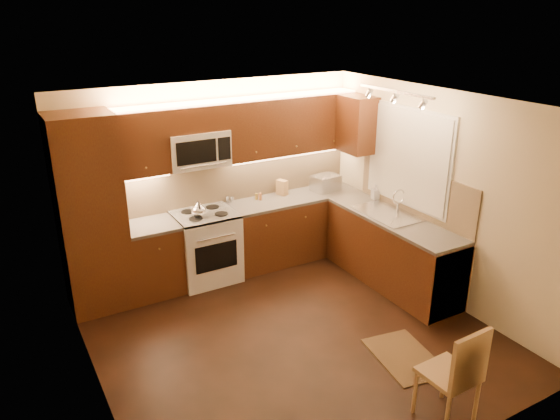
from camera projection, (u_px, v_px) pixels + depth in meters
floor at (293, 335)px, 5.80m from camera, size 4.00×4.00×0.01m
ceiling at (296, 105)px, 4.91m from camera, size 4.00×4.00×0.01m
wall_back at (215, 178)px, 6.98m from camera, size 4.00×0.01×2.50m
wall_front at (442, 327)px, 3.74m from camera, size 4.00×0.01×2.50m
wall_left at (88, 276)px, 4.43m from camera, size 0.01×4.00×2.50m
wall_right at (439, 197)px, 6.29m from camera, size 0.01×4.00×2.50m
pantry at (91, 215)px, 6.00m from camera, size 0.70×0.60×2.30m
base_cab_back_left at (153, 260)px, 6.57m from camera, size 0.62×0.60×0.86m
counter_back_left at (150, 226)px, 6.41m from camera, size 0.62×0.60×0.04m
base_cab_back_right at (294, 228)px, 7.51m from camera, size 1.92×0.60×0.86m
counter_back_right at (295, 198)px, 7.35m from camera, size 1.92×0.60×0.04m
base_cab_right at (392, 252)px, 6.76m from camera, size 0.60×2.00×0.86m
counter_right at (395, 219)px, 6.60m from camera, size 0.60×2.00×0.04m
dishwasher at (432, 275)px, 6.20m from camera, size 0.58×0.60×0.84m
backsplash_back at (240, 178)px, 7.15m from camera, size 3.30×0.02×0.60m
backsplash_right at (414, 191)px, 6.62m from camera, size 0.02×2.00×0.60m
upper_cab_back_left at (140, 143)px, 6.15m from camera, size 0.62×0.35×0.75m
upper_cab_back_right at (290, 125)px, 7.10m from camera, size 1.92×0.35×0.75m
upper_cab_bridge at (195, 118)px, 6.39m from camera, size 0.76×0.35×0.31m
upper_cab_right_corner at (357, 124)px, 7.12m from camera, size 0.35×0.50×0.75m
stove at (206, 246)px, 6.86m from camera, size 0.76×0.65×0.92m
microwave at (197, 149)px, 6.52m from camera, size 0.76×0.38×0.44m
window_frame at (409, 157)px, 6.60m from camera, size 0.03×1.44×1.24m
window_blinds at (407, 158)px, 6.59m from camera, size 0.02×1.36×1.16m
sink at (387, 209)px, 6.69m from camera, size 0.52×0.86×0.15m
faucet at (399, 200)px, 6.75m from camera, size 0.20×0.04×0.30m
track_light_bar at (395, 91)px, 5.97m from camera, size 0.04×1.20×0.03m
kettle at (198, 209)px, 6.54m from camera, size 0.19×0.19×0.21m
toaster_oven at (326, 183)px, 7.54m from camera, size 0.39×0.31×0.22m
knife_block at (282, 187)px, 7.38m from camera, size 0.14×0.17×0.21m
spice_jar_a at (228, 199)px, 7.10m from camera, size 0.05×0.05×0.09m
spice_jar_b at (256, 196)px, 7.22m from camera, size 0.05×0.05×0.08m
spice_jar_c at (232, 200)px, 7.10m from camera, size 0.05×0.05×0.09m
spice_jar_d at (260, 196)px, 7.19m from camera, size 0.05×0.05×0.10m
soap_bottle at (375, 192)px, 7.22m from camera, size 0.10×0.11×0.20m
rug at (405, 357)px, 5.44m from camera, size 0.68×0.91×0.01m
dining_chair at (449, 372)px, 4.49m from camera, size 0.43×0.43×0.95m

